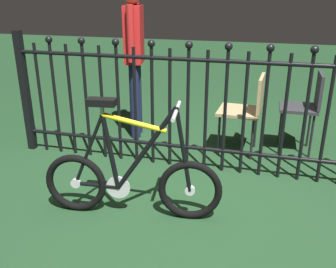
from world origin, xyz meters
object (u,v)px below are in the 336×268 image
Objects in this scene: bicycle at (131,179)px; chair_charcoal at (306,104)px; chair_tan at (247,106)px; person_visitor at (134,47)px.

bicycle is 2.05m from chair_charcoal.
bicycle is 1.59× the size of chair_charcoal.
chair_tan is (-0.57, -0.18, -0.02)m from chair_charcoal.
chair_tan is 0.48× the size of person_visitor.
chair_tan is 1.36m from person_visitor.
chair_charcoal is (1.29, 1.58, 0.22)m from bicycle.
person_visitor is (-0.53, 1.58, 0.70)m from bicycle.
bicycle is at bearing -129.18° from chair_charcoal.
chair_charcoal is 0.60m from chair_tan.
chair_charcoal is at bearing 17.98° from chair_tan.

